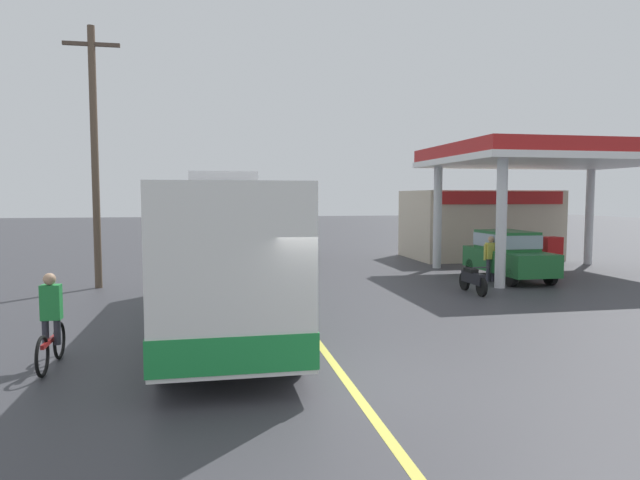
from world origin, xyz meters
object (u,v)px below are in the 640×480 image
at_px(motorcycle_parked_forecourt, 473,279).
at_px(coach_bus_main, 224,254).
at_px(car_at_pump, 508,252).
at_px(minibus_opposing_lane, 289,226).
at_px(cyclist_on_shoulder, 51,324).
at_px(pedestrian_near_pump, 491,256).

bearing_deg(motorcycle_parked_forecourt, coach_bus_main, -159.85).
height_order(coach_bus_main, car_at_pump, coach_bus_main).
height_order(car_at_pump, minibus_opposing_lane, minibus_opposing_lane).
bearing_deg(cyclist_on_shoulder, car_at_pump, 31.17).
distance_m(cyclist_on_shoulder, motorcycle_parked_forecourt, 12.51).
bearing_deg(pedestrian_near_pump, car_at_pump, 20.14).
height_order(minibus_opposing_lane, cyclist_on_shoulder, minibus_opposing_lane).
bearing_deg(motorcycle_parked_forecourt, minibus_opposing_lane, 105.83).
bearing_deg(minibus_opposing_lane, car_at_pump, -59.91).
relative_size(minibus_opposing_lane, cyclist_on_shoulder, 3.37).
xyz_separation_m(coach_bus_main, motorcycle_parked_forecourt, (7.92, 2.91, -1.28)).
distance_m(car_at_pump, minibus_opposing_lane, 13.30).
height_order(car_at_pump, motorcycle_parked_forecourt, car_at_pump).
xyz_separation_m(car_at_pump, minibus_opposing_lane, (-6.66, 11.50, 0.46)).
bearing_deg(car_at_pump, pedestrian_near_pump, -159.86).
height_order(coach_bus_main, pedestrian_near_pump, coach_bus_main).
distance_m(car_at_pump, cyclist_on_shoulder, 16.10).
distance_m(coach_bus_main, pedestrian_near_pump, 11.04).
height_order(coach_bus_main, cyclist_on_shoulder, coach_bus_main).
relative_size(cyclist_on_shoulder, motorcycle_parked_forecourt, 1.01).
xyz_separation_m(minibus_opposing_lane, motorcycle_parked_forecourt, (3.99, -14.06, -1.03)).
distance_m(minibus_opposing_lane, cyclist_on_shoulder, 21.08).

